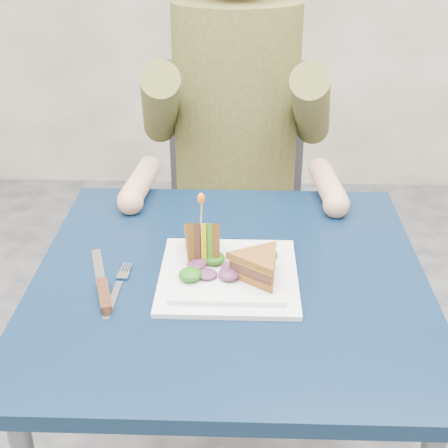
{
  "coord_description": "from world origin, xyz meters",
  "views": [
    {
      "loc": [
        0.02,
        -1.0,
        1.39
      ],
      "look_at": [
        -0.01,
        0.04,
        0.82
      ],
      "focal_mm": 50.0,
      "sensor_mm": 36.0,
      "label": 1
    }
  ],
  "objects_px": {
    "chair": "(236,195)",
    "knife": "(103,289)",
    "sandwich_upright": "(202,241)",
    "fork": "(117,291)",
    "table": "(230,308)",
    "sandwich_flat": "(258,266)",
    "plate": "(228,274)",
    "diner": "(236,87)"
  },
  "relations": [
    {
      "from": "knife",
      "to": "sandwich_upright",
      "type": "bearing_deg",
      "value": 29.21
    },
    {
      "from": "diner",
      "to": "table",
      "type": "bearing_deg",
      "value": -90.0
    },
    {
      "from": "chair",
      "to": "knife",
      "type": "relative_size",
      "value": 4.29
    },
    {
      "from": "knife",
      "to": "diner",
      "type": "bearing_deg",
      "value": 71.57
    },
    {
      "from": "diner",
      "to": "chair",
      "type": "bearing_deg",
      "value": 90.0
    },
    {
      "from": "chair",
      "to": "plate",
      "type": "distance_m",
      "value": 0.78
    },
    {
      "from": "table",
      "to": "sandwich_flat",
      "type": "relative_size",
      "value": 4.49
    },
    {
      "from": "table",
      "to": "sandwich_upright",
      "type": "distance_m",
      "value": 0.15
    },
    {
      "from": "table",
      "to": "sandwich_upright",
      "type": "xyz_separation_m",
      "value": [
        -0.05,
        0.03,
        0.13
      ]
    },
    {
      "from": "diner",
      "to": "sandwich_upright",
      "type": "bearing_deg",
      "value": -95.28
    },
    {
      "from": "fork",
      "to": "sandwich_flat",
      "type": "bearing_deg",
      "value": 6.17
    },
    {
      "from": "sandwich_flat",
      "to": "sandwich_upright",
      "type": "bearing_deg",
      "value": 146.87
    },
    {
      "from": "diner",
      "to": "knife",
      "type": "distance_m",
      "value": 0.75
    },
    {
      "from": "table",
      "to": "sandwich_upright",
      "type": "height_order",
      "value": "sandwich_upright"
    },
    {
      "from": "sandwich_flat",
      "to": "diner",
      "type": "bearing_deg",
      "value": 94.5
    },
    {
      "from": "sandwich_flat",
      "to": "fork",
      "type": "bearing_deg",
      "value": -173.83
    },
    {
      "from": "diner",
      "to": "sandwich_flat",
      "type": "xyz_separation_m",
      "value": [
        0.05,
        -0.66,
        -0.14
      ]
    },
    {
      "from": "fork",
      "to": "chair",
      "type": "bearing_deg",
      "value": 75.61
    },
    {
      "from": "chair",
      "to": "table",
      "type": "bearing_deg",
      "value": -90.0
    },
    {
      "from": "chair",
      "to": "sandwich_upright",
      "type": "relative_size",
      "value": 6.99
    },
    {
      "from": "table",
      "to": "plate",
      "type": "relative_size",
      "value": 2.88
    },
    {
      "from": "table",
      "to": "diner",
      "type": "xyz_separation_m",
      "value": [
        -0.0,
        0.62,
        0.26
      ]
    },
    {
      "from": "table",
      "to": "fork",
      "type": "height_order",
      "value": "fork"
    },
    {
      "from": "plate",
      "to": "knife",
      "type": "xyz_separation_m",
      "value": [
        -0.23,
        -0.05,
        -0.0
      ]
    },
    {
      "from": "knife",
      "to": "chair",
      "type": "bearing_deg",
      "value": 74.0
    },
    {
      "from": "sandwich_upright",
      "to": "fork",
      "type": "distance_m",
      "value": 0.19
    },
    {
      "from": "sandwich_flat",
      "to": "table",
      "type": "bearing_deg",
      "value": 142.71
    },
    {
      "from": "sandwich_flat",
      "to": "fork",
      "type": "relative_size",
      "value": 0.93
    },
    {
      "from": "plate",
      "to": "fork",
      "type": "bearing_deg",
      "value": -165.43
    },
    {
      "from": "sandwich_upright",
      "to": "chair",
      "type": "bearing_deg",
      "value": 85.55
    },
    {
      "from": "knife",
      "to": "sandwich_flat",
      "type": "bearing_deg",
      "value": 5.72
    },
    {
      "from": "sandwich_upright",
      "to": "knife",
      "type": "relative_size",
      "value": 0.61
    },
    {
      "from": "fork",
      "to": "table",
      "type": "bearing_deg",
      "value": 18.17
    },
    {
      "from": "diner",
      "to": "knife",
      "type": "height_order",
      "value": "diner"
    },
    {
      "from": "sandwich_flat",
      "to": "sandwich_upright",
      "type": "relative_size",
      "value": 1.25
    },
    {
      "from": "sandwich_flat",
      "to": "sandwich_upright",
      "type": "distance_m",
      "value": 0.13
    },
    {
      "from": "plate",
      "to": "fork",
      "type": "relative_size",
      "value": 1.45
    },
    {
      "from": "sandwich_upright",
      "to": "plate",
      "type": "bearing_deg",
      "value": -40.73
    },
    {
      "from": "sandwich_upright",
      "to": "fork",
      "type": "bearing_deg",
      "value": -147.11
    },
    {
      "from": "chair",
      "to": "fork",
      "type": "height_order",
      "value": "chair"
    },
    {
      "from": "chair",
      "to": "sandwich_flat",
      "type": "bearing_deg",
      "value": -86.15
    },
    {
      "from": "table",
      "to": "knife",
      "type": "distance_m",
      "value": 0.26
    }
  ]
}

